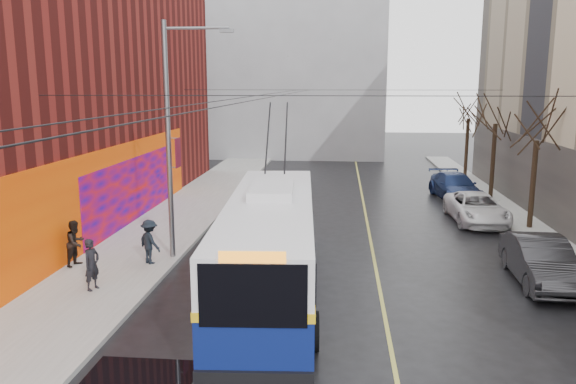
# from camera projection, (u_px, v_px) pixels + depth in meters

# --- Properties ---
(sidewalk_left) EXTENTS (4.00, 60.00, 0.15)m
(sidewalk_left) POSITION_uv_depth(u_px,v_px,m) (148.00, 243.00, 23.92)
(sidewalk_left) COLOR gray
(sidewalk_left) RESTS_ON ground
(sidewalk_right) EXTENTS (2.00, 60.00, 0.15)m
(sidewalk_right) POSITION_uv_depth(u_px,v_px,m) (562.00, 254.00, 22.37)
(sidewalk_right) COLOR gray
(sidewalk_right) RESTS_ON ground
(lane_line) EXTENTS (0.12, 50.00, 0.01)m
(lane_line) POSITION_uv_depth(u_px,v_px,m) (370.00, 237.00, 25.02)
(lane_line) COLOR #BFB74C
(lane_line) RESTS_ON ground
(building_far) EXTENTS (20.50, 12.10, 18.00)m
(building_far) POSITION_uv_depth(u_px,v_px,m) (278.00, 60.00, 54.29)
(building_far) COLOR gray
(building_far) RESTS_ON ground
(streetlight_pole) EXTENTS (2.65, 0.60, 9.00)m
(streetlight_pole) POSITION_uv_depth(u_px,v_px,m) (172.00, 135.00, 20.89)
(streetlight_pole) COLOR slate
(streetlight_pole) RESTS_ON ground
(catenary_wires) EXTENTS (18.00, 60.00, 0.22)m
(catenary_wires) POSITION_uv_depth(u_px,v_px,m) (282.00, 95.00, 24.96)
(catenary_wires) COLOR black
(tree_near) EXTENTS (3.20, 3.20, 6.40)m
(tree_near) POSITION_uv_depth(u_px,v_px,m) (538.00, 124.00, 25.35)
(tree_near) COLOR black
(tree_near) RESTS_ON ground
(tree_mid) EXTENTS (3.20, 3.20, 6.68)m
(tree_mid) POSITION_uv_depth(u_px,v_px,m) (496.00, 110.00, 32.14)
(tree_mid) COLOR black
(tree_mid) RESTS_ON ground
(tree_far) EXTENTS (3.20, 3.20, 6.57)m
(tree_far) POSITION_uv_depth(u_px,v_px,m) (469.00, 107.00, 39.01)
(tree_far) COLOR black
(tree_far) RESTS_ON ground
(pigeons_flying) EXTENTS (3.06, 4.14, 2.14)m
(pigeons_flying) POSITION_uv_depth(u_px,v_px,m) (293.00, 67.00, 19.78)
(pigeons_flying) COLOR slate
(trolleybus) EXTENTS (3.56, 12.76, 5.99)m
(trolleybus) POSITION_uv_depth(u_px,v_px,m) (270.00, 243.00, 18.21)
(trolleybus) COLOR #0B1756
(trolleybus) RESTS_ON ground
(parked_car_b) EXTENTS (1.83, 4.86, 1.58)m
(parked_car_b) POSITION_uv_depth(u_px,v_px,m) (541.00, 261.00, 19.15)
(parked_car_b) COLOR #2A2A2D
(parked_car_b) RESTS_ON ground
(parked_car_c) EXTENTS (2.54, 5.22, 1.43)m
(parked_car_c) POSITION_uv_depth(u_px,v_px,m) (477.00, 208.00, 27.66)
(parked_car_c) COLOR white
(parked_car_c) RESTS_ON ground
(parked_car_d) EXTENTS (2.73, 5.47, 1.53)m
(parked_car_d) POSITION_uv_depth(u_px,v_px,m) (455.00, 186.00, 33.22)
(parked_car_d) COLOR navy
(parked_car_d) RESTS_ON ground
(following_car) EXTENTS (2.04, 4.22, 1.39)m
(following_car) POSITION_uv_depth(u_px,v_px,m) (271.00, 189.00, 32.77)
(following_car) COLOR #B7B8BC
(following_car) RESTS_ON ground
(pedestrian_a) EXTENTS (0.58, 0.72, 1.70)m
(pedestrian_a) POSITION_uv_depth(u_px,v_px,m) (92.00, 264.00, 18.13)
(pedestrian_a) COLOR black
(pedestrian_a) RESTS_ON sidewalk_left
(pedestrian_b) EXTENTS (0.82, 0.96, 1.70)m
(pedestrian_b) POSITION_uv_depth(u_px,v_px,m) (76.00, 243.00, 20.55)
(pedestrian_b) COLOR black
(pedestrian_b) RESTS_ON sidewalk_left
(pedestrian_c) EXTENTS (1.23, 1.13, 1.66)m
(pedestrian_c) POSITION_uv_depth(u_px,v_px,m) (150.00, 242.00, 20.80)
(pedestrian_c) COLOR black
(pedestrian_c) RESTS_ON sidewalk_left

